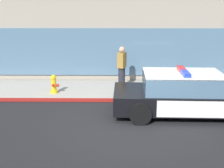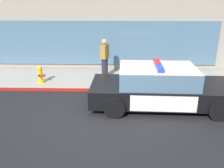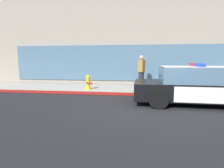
% 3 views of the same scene
% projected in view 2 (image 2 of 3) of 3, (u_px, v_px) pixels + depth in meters
% --- Properties ---
extents(ground, '(48.00, 48.00, 0.00)m').
position_uv_depth(ground, '(103.00, 121.00, 7.19)').
color(ground, black).
extents(sidewalk, '(48.00, 2.65, 0.15)m').
position_uv_depth(sidewalk, '(108.00, 79.00, 10.62)').
color(sidewalk, '#A39E93').
rests_on(sidewalk, ground).
extents(curb_red_paint, '(28.80, 0.04, 0.14)m').
position_uv_depth(curb_red_paint, '(107.00, 90.00, 9.36)').
color(curb_red_paint, maroon).
rests_on(curb_red_paint, ground).
extents(police_cruiser, '(4.86, 2.26, 1.49)m').
position_uv_depth(police_cruiser, '(161.00, 87.00, 8.02)').
color(police_cruiser, black).
rests_on(police_cruiser, ground).
extents(fire_hydrant, '(0.34, 0.39, 0.73)m').
position_uv_depth(fire_hydrant, '(40.00, 74.00, 9.90)').
color(fire_hydrant, gold).
rests_on(fire_hydrant, sidewalk).
extents(pedestrian_on_sidewalk, '(0.39, 0.47, 1.71)m').
position_uv_depth(pedestrian_on_sidewalk, '(105.00, 58.00, 10.41)').
color(pedestrian_on_sidewalk, '#23232D').
rests_on(pedestrian_on_sidewalk, sidewalk).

